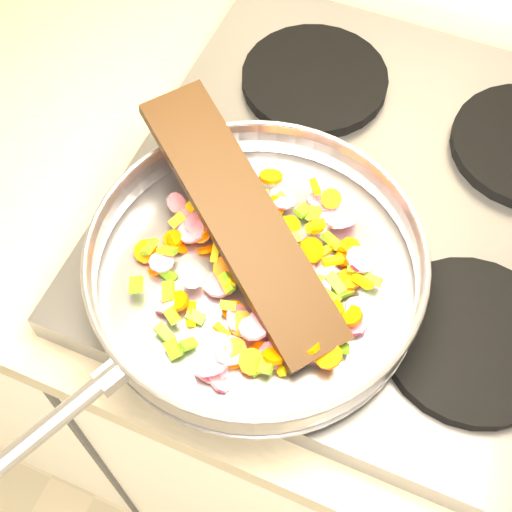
% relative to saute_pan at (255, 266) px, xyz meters
% --- Properties ---
extents(cooktop, '(0.60, 0.60, 0.04)m').
position_rel_saute_pan_xyz_m(cooktop, '(0.09, 0.17, -0.07)').
color(cooktop, '#939399').
rests_on(cooktop, counter_top).
extents(grate_fl, '(0.19, 0.19, 0.02)m').
position_rel_saute_pan_xyz_m(grate_fl, '(-0.05, 0.03, -0.04)').
color(grate_fl, black).
rests_on(grate_fl, cooktop).
extents(grate_fr, '(0.19, 0.19, 0.02)m').
position_rel_saute_pan_xyz_m(grate_fr, '(0.23, 0.03, -0.04)').
color(grate_fr, black).
rests_on(grate_fr, cooktop).
extents(grate_bl, '(0.19, 0.19, 0.02)m').
position_rel_saute_pan_xyz_m(grate_bl, '(-0.05, 0.31, -0.04)').
color(grate_bl, black).
rests_on(grate_bl, cooktop).
extents(saute_pan, '(0.39, 0.53, 0.06)m').
position_rel_saute_pan_xyz_m(saute_pan, '(0.00, 0.00, 0.00)').
color(saute_pan, '#9E9EA5').
rests_on(saute_pan, grate_fl).
extents(vegetable_heap, '(0.27, 0.27, 0.05)m').
position_rel_saute_pan_xyz_m(vegetable_heap, '(0.00, 0.01, -0.01)').
color(vegetable_heap, '#FF5B00').
rests_on(vegetable_heap, saute_pan).
extents(wooden_spatula, '(0.30, 0.25, 0.09)m').
position_rel_saute_pan_xyz_m(wooden_spatula, '(-0.03, 0.03, 0.03)').
color(wooden_spatula, black).
rests_on(wooden_spatula, saute_pan).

